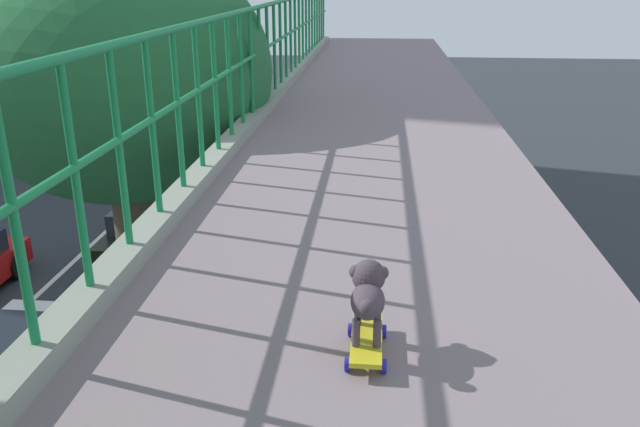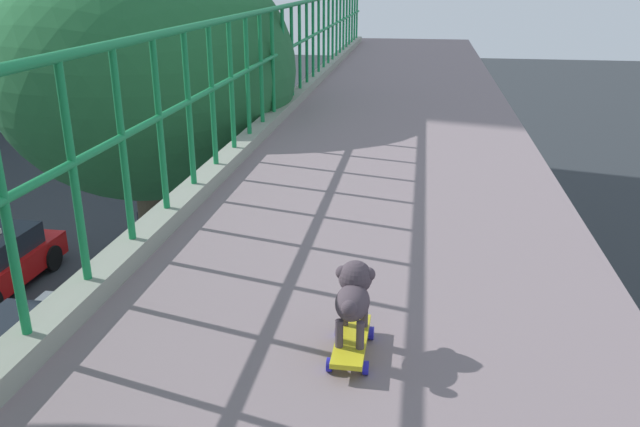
# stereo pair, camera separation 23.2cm
# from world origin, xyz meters

# --- Properties ---
(car_white_fifth) EXTENTS (1.94, 3.96, 1.53)m
(car_white_fifth) POSITION_xyz_m (-5.10, 7.94, 0.71)
(car_white_fifth) COLOR white
(car_white_fifth) RESTS_ON ground
(car_black_seventh) EXTENTS (1.78, 4.38, 1.45)m
(car_black_seventh) POSITION_xyz_m (-4.75, 14.69, 0.69)
(car_black_seventh) COLOR black
(car_black_seventh) RESTS_ON ground
(city_bus) EXTENTS (2.69, 10.68, 3.25)m
(city_bus) POSITION_xyz_m (-8.52, 27.00, 1.84)
(city_bus) COLOR #1C4F93
(city_bus) RESTS_ON ground
(roadside_tree_mid) EXTENTS (3.88, 3.88, 7.57)m
(roadside_tree_mid) POSITION_xyz_m (-2.08, 7.10, 5.81)
(roadside_tree_mid) COLOR #483F2F
(roadside_tree_mid) RESTS_ON ground
(toy_skateboard) EXTENTS (0.18, 0.45, 0.09)m
(toy_skateboard) POSITION_xyz_m (1.20, 1.64, 5.52)
(toy_skateboard) COLOR gold
(toy_skateboard) RESTS_ON overpass_deck
(small_dog) EXTENTS (0.18, 0.39, 0.32)m
(small_dog) POSITION_xyz_m (1.20, 1.70, 5.73)
(small_dog) COLOR #493C45
(small_dog) RESTS_ON toy_skateboard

